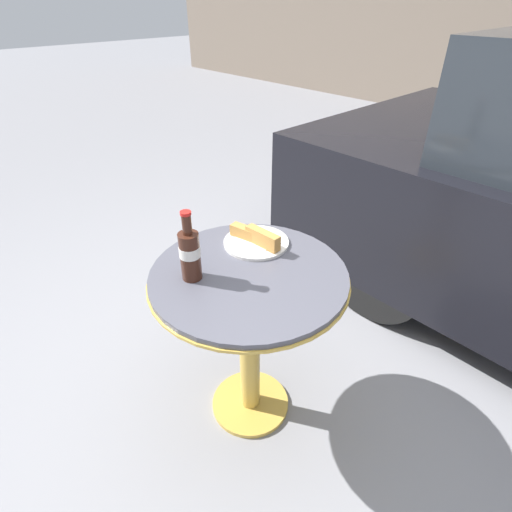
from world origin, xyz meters
name	(u,v)px	position (x,y,z in m)	size (l,w,h in m)	color
ground_plane	(250,404)	(0.00, 0.00, 0.00)	(30.00, 30.00, 0.00)	gray
bistro_table	(249,308)	(0.00, 0.00, 0.55)	(0.69, 0.69, 0.71)	gold
cola_bottle_left	(190,253)	(-0.11, -0.16, 0.81)	(0.07, 0.07, 0.25)	#3D1E14
lunch_plate_near	(256,240)	(-0.11, 0.14, 0.73)	(0.25, 0.25, 0.07)	silver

